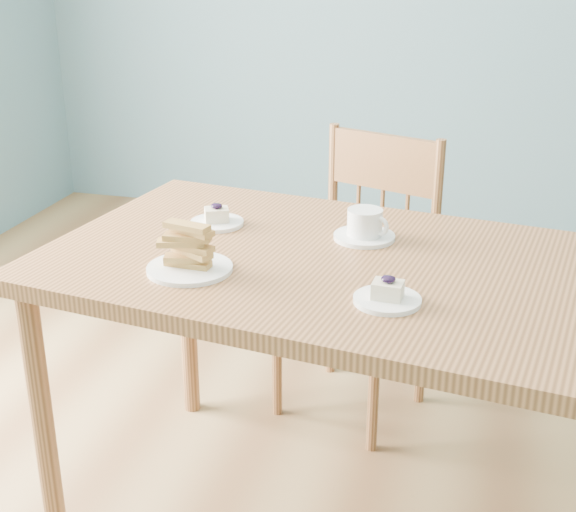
{
  "coord_description": "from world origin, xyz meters",
  "views": [
    {
      "loc": [
        0.09,
        -1.83,
        1.53
      ],
      "look_at": [
        -0.4,
        -0.03,
        0.77
      ],
      "focal_mm": 50.0,
      "sensor_mm": 36.0,
      "label": 1
    }
  ],
  "objects_px": {
    "dining_chair": "(360,276)",
    "cheesecake_plate_near": "(387,296)",
    "dining_table": "(350,291)",
    "biscotti_plate": "(189,254)",
    "coffee_cup": "(365,227)",
    "cheesecake_plate_far": "(217,219)"
  },
  "relations": [
    {
      "from": "dining_chair",
      "to": "coffee_cup",
      "type": "height_order",
      "value": "dining_chair"
    },
    {
      "from": "cheesecake_plate_far",
      "to": "coffee_cup",
      "type": "height_order",
      "value": "coffee_cup"
    },
    {
      "from": "coffee_cup",
      "to": "dining_table",
      "type": "bearing_deg",
      "value": -68.37
    },
    {
      "from": "cheesecake_plate_near",
      "to": "dining_chair",
      "type": "bearing_deg",
      "value": 103.63
    },
    {
      "from": "cheesecake_plate_near",
      "to": "biscotti_plate",
      "type": "relative_size",
      "value": 0.73
    },
    {
      "from": "coffee_cup",
      "to": "cheesecake_plate_near",
      "type": "bearing_deg",
      "value": -48.99
    },
    {
      "from": "dining_chair",
      "to": "cheesecake_plate_near",
      "type": "relative_size",
      "value": 6.43
    },
    {
      "from": "biscotti_plate",
      "to": "cheesecake_plate_near",
      "type": "bearing_deg",
      "value": -6.17
    },
    {
      "from": "cheesecake_plate_far",
      "to": "biscotti_plate",
      "type": "height_order",
      "value": "biscotti_plate"
    },
    {
      "from": "cheesecake_plate_near",
      "to": "biscotti_plate",
      "type": "xyz_separation_m",
      "value": [
        -0.47,
        0.05,
        0.03
      ]
    },
    {
      "from": "dining_table",
      "to": "cheesecake_plate_far",
      "type": "relative_size",
      "value": 11.08
    },
    {
      "from": "dining_table",
      "to": "cheesecake_plate_near",
      "type": "relative_size",
      "value": 10.95
    },
    {
      "from": "cheesecake_plate_far",
      "to": "biscotti_plate",
      "type": "distance_m",
      "value": 0.32
    },
    {
      "from": "dining_table",
      "to": "cheesecake_plate_near",
      "type": "distance_m",
      "value": 0.26
    },
    {
      "from": "cheesecake_plate_far",
      "to": "biscotti_plate",
      "type": "xyz_separation_m",
      "value": [
        0.05,
        -0.31,
        0.03
      ]
    },
    {
      "from": "dining_chair",
      "to": "coffee_cup",
      "type": "distance_m",
      "value": 0.61
    },
    {
      "from": "dining_chair",
      "to": "cheesecake_plate_near",
      "type": "bearing_deg",
      "value": -57.28
    },
    {
      "from": "dining_table",
      "to": "biscotti_plate",
      "type": "height_order",
      "value": "biscotti_plate"
    },
    {
      "from": "coffee_cup",
      "to": "biscotti_plate",
      "type": "relative_size",
      "value": 0.79
    },
    {
      "from": "dining_chair",
      "to": "cheesecake_plate_near",
      "type": "xyz_separation_m",
      "value": [
        0.21,
        -0.85,
        0.33
      ]
    },
    {
      "from": "dining_table",
      "to": "biscotti_plate",
      "type": "distance_m",
      "value": 0.4
    },
    {
      "from": "cheesecake_plate_far",
      "to": "coffee_cup",
      "type": "xyz_separation_m",
      "value": [
        0.4,
        -0.0,
        0.02
      ]
    }
  ]
}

